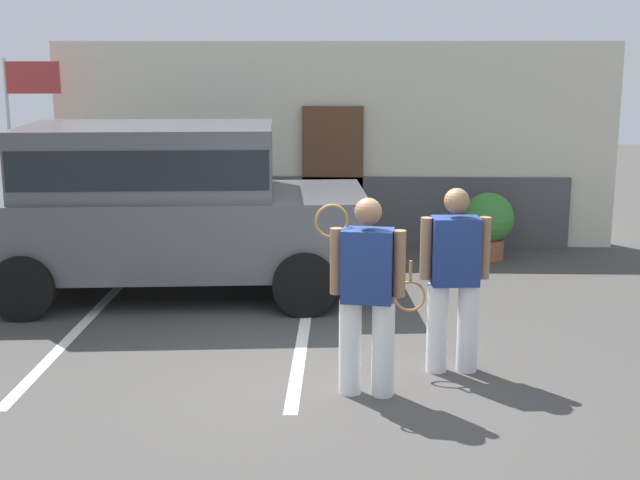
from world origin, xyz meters
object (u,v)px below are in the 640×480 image
Objects in this scene: tennis_player_woman at (454,278)px; flag_pole at (22,118)px; parked_suv at (163,201)px; potted_plant_by_porch at (488,222)px; tennis_player_man at (367,294)px.

tennis_player_woman is 7.42m from flag_pole.
flag_pole is (-2.46, 2.22, 0.80)m from parked_suv.
potted_plant_by_porch is 0.34× the size of flag_pole.
tennis_player_man is at bearing -109.86° from potted_plant_by_porch.
parked_suv is 2.77× the size of tennis_player_woman.
potted_plant_by_porch is (1.02, 4.46, -0.36)m from tennis_player_woman.
parked_suv is 3.89m from tennis_player_man.
tennis_player_man is at bearing 31.92° from tennis_player_woman.
tennis_player_man reaches higher than potted_plant_by_porch.
potted_plant_by_porch is at bearing -2.17° from flag_pole.
potted_plant_by_porch is at bearing -101.84° from tennis_player_man.
tennis_player_woman is at bearing -39.93° from flag_pole.
tennis_player_man is 1.83× the size of potted_plant_by_porch.
potted_plant_by_porch is (1.82, 5.05, -0.38)m from tennis_player_man.
tennis_player_woman is 1.82× the size of potted_plant_by_porch.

